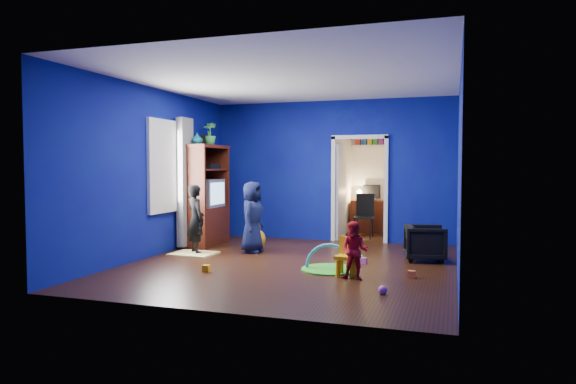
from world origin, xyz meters
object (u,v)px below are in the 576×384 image
(armchair, at_px, (425,243))
(study_desk, at_px, (371,216))
(child_navy, at_px, (252,217))
(vase, at_px, (197,139))
(toddler_red, at_px, (355,251))
(kid_chair, at_px, (347,259))
(tv_armoire, at_px, (205,195))
(hopper_ball, at_px, (255,239))
(play_mat, at_px, (330,269))
(folding_chair, at_px, (364,217))
(crt_tv, at_px, (207,193))
(child_black, at_px, (196,219))

(armchair, relative_size, study_desk, 0.73)
(child_navy, height_order, vase, vase)
(toddler_red, distance_m, kid_chair, 0.29)
(child_navy, height_order, tv_armoire, tv_armoire)
(kid_chair, bearing_deg, hopper_ball, 151.07)
(kid_chair, bearing_deg, armchair, 67.38)
(hopper_ball, height_order, study_desk, study_desk)
(play_mat, height_order, folding_chair, folding_chair)
(vase, relative_size, folding_chair, 0.24)
(play_mat, bearing_deg, crt_tv, 150.60)
(toddler_red, height_order, folding_chair, folding_chair)
(study_desk, relative_size, folding_chair, 0.96)
(child_navy, bearing_deg, crt_tv, 63.13)
(armchair, xyz_separation_m, child_navy, (-3.00, -0.13, 0.35))
(child_black, xyz_separation_m, kid_chair, (2.91, -1.00, -0.36))
(folding_chair, bearing_deg, kid_chair, -83.95)
(child_black, relative_size, hopper_ball, 3.02)
(child_black, height_order, kid_chair, child_black)
(study_desk, bearing_deg, folding_chair, -90.00)
(toddler_red, distance_m, play_mat, 0.82)
(play_mat, relative_size, folding_chair, 0.93)
(tv_armoire, bearing_deg, armchair, -5.45)
(child_black, bearing_deg, tv_armoire, -33.05)
(tv_armoire, height_order, crt_tv, tv_armoire)
(study_desk, bearing_deg, kid_chair, -85.15)
(child_navy, relative_size, vase, 5.83)
(play_mat, bearing_deg, child_navy, 147.44)
(child_navy, distance_m, play_mat, 2.10)
(kid_chair, bearing_deg, study_desk, 104.93)
(tv_armoire, xyz_separation_m, crt_tv, (0.04, 0.00, 0.04))
(toddler_red, distance_m, study_desk, 5.06)
(toddler_red, xyz_separation_m, vase, (-3.36, 1.85, 1.67))
(hopper_ball, relative_size, play_mat, 0.47)
(hopper_ball, xyz_separation_m, study_desk, (1.65, 3.16, 0.17))
(child_black, relative_size, vase, 5.59)
(child_navy, distance_m, folding_chair, 2.93)
(vase, relative_size, crt_tv, 0.31)
(play_mat, bearing_deg, armchair, 42.54)
(hopper_ball, bearing_deg, crt_tv, 165.93)
(folding_chair, bearing_deg, crt_tv, -145.23)
(child_navy, relative_size, crt_tv, 1.82)
(study_desk, bearing_deg, hopper_ball, -117.58)
(child_black, bearing_deg, folding_chair, -92.01)
(toddler_red, relative_size, study_desk, 0.91)
(kid_chair, height_order, folding_chair, folding_chair)
(tv_armoire, bearing_deg, vase, -90.00)
(toddler_red, height_order, crt_tv, crt_tv)
(child_black, height_order, folding_chair, child_black)
(armchair, distance_m, crt_tv, 4.25)
(armchair, height_order, tv_armoire, tv_armoire)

